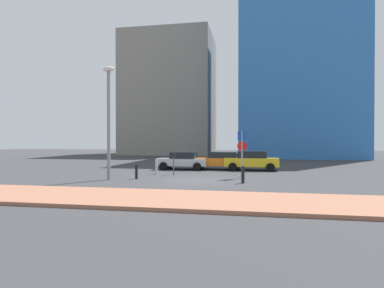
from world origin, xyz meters
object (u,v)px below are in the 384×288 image
(parked_car_orange, at_px, (219,160))
(parked_car_silver, at_px, (183,160))
(parking_meter, at_px, (174,161))
(traffic_bollard_mid, at_px, (156,167))
(parking_sign_post, at_px, (242,149))
(traffic_bollard_far, at_px, (136,172))
(traffic_bollard_near, at_px, (243,175))
(parked_car_yellow, at_px, (251,160))
(street_lamp, at_px, (109,113))

(parked_car_orange, bearing_deg, parked_car_silver, -169.97)
(parked_car_silver, xyz_separation_m, parking_meter, (0.22, -4.06, 0.22))
(parked_car_silver, xyz_separation_m, traffic_bollard_mid, (-1.03, -3.95, -0.21))
(parking_sign_post, height_order, traffic_bollard_far, parking_sign_post)
(parked_car_orange, bearing_deg, traffic_bollard_near, -75.32)
(parked_car_orange, relative_size, traffic_bollard_mid, 4.17)
(parked_car_orange, bearing_deg, traffic_bollard_mid, -131.07)
(parking_sign_post, distance_m, traffic_bollard_mid, 6.09)
(parked_car_silver, xyz_separation_m, traffic_bollard_near, (4.93, -7.44, -0.27))
(parked_car_yellow, height_order, traffic_bollard_far, parked_car_yellow)
(parking_meter, xyz_separation_m, traffic_bollard_mid, (-1.25, 0.11, -0.43))
(parked_car_orange, bearing_deg, street_lamp, -126.57)
(parking_sign_post, bearing_deg, parked_car_silver, 133.87)
(traffic_bollard_mid, bearing_deg, parked_car_yellow, 33.07)
(parking_meter, height_order, traffic_bollard_near, parking_meter)
(parking_sign_post, height_order, traffic_bollard_mid, parking_sign_post)
(parked_car_silver, relative_size, street_lamp, 0.59)
(parked_car_silver, bearing_deg, parking_sign_post, -46.13)
(parked_car_silver, relative_size, traffic_bollard_far, 4.51)
(parked_car_yellow, bearing_deg, parked_car_silver, -177.41)
(parking_sign_post, distance_m, parking_meter, 4.78)
(parked_car_yellow, relative_size, parking_sign_post, 1.42)
(parking_meter, bearing_deg, traffic_bollard_mid, 174.91)
(traffic_bollard_far, bearing_deg, parking_sign_post, 14.79)
(parked_car_silver, height_order, parked_car_yellow, parked_car_yellow)
(parked_car_silver, distance_m, traffic_bollard_far, 6.84)
(street_lamp, bearing_deg, traffic_bollard_near, -0.91)
(parking_sign_post, bearing_deg, traffic_bollard_near, -87.45)
(traffic_bollard_mid, bearing_deg, street_lamp, -119.69)
(parked_car_silver, relative_size, parked_car_yellow, 0.95)
(parked_car_silver, relative_size, parking_meter, 2.65)
(street_lamp, relative_size, traffic_bollard_near, 7.21)
(traffic_bollard_near, bearing_deg, parking_sign_post, 92.55)
(traffic_bollard_mid, bearing_deg, traffic_bollard_near, -30.30)
(parked_car_orange, xyz_separation_m, parking_sign_post, (1.97, -5.52, 1.08))
(traffic_bollard_mid, bearing_deg, parking_meter, -5.09)
(traffic_bollard_near, distance_m, traffic_bollard_far, 6.44)
(traffic_bollard_near, bearing_deg, parking_meter, 144.39)
(parked_car_orange, bearing_deg, parking_meter, -119.93)
(parked_car_yellow, distance_m, traffic_bollard_mid, 7.69)
(parked_car_yellow, distance_m, parking_sign_post, 5.40)
(parked_car_yellow, bearing_deg, parking_meter, -140.31)
(traffic_bollard_near, xyz_separation_m, traffic_bollard_far, (-6.39, 0.76, -0.03))
(traffic_bollard_far, bearing_deg, traffic_bollard_mid, 81.08)
(street_lamp, bearing_deg, parked_car_yellow, 42.11)
(parking_sign_post, xyz_separation_m, parking_meter, (-4.60, 0.95, -0.87))
(parking_meter, height_order, street_lamp, street_lamp)
(parked_car_silver, height_order, parking_sign_post, parking_sign_post)
(traffic_bollard_near, relative_size, traffic_bollard_mid, 0.88)
(parked_car_orange, height_order, parked_car_yellow, parked_car_yellow)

